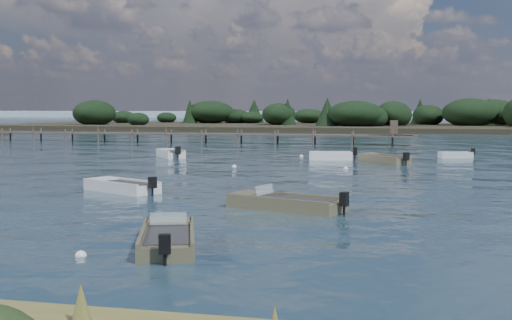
% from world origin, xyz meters
% --- Properties ---
extents(ground, '(400.00, 400.00, 0.00)m').
position_xyz_m(ground, '(0.00, 60.00, 0.00)').
color(ground, '#152531').
rests_on(ground, ground).
extents(dinghy_mid_white_a, '(5.07, 3.22, 1.18)m').
position_xyz_m(dinghy_mid_white_a, '(0.18, 2.47, 0.15)').
color(dinghy_mid_white_a, brown).
rests_on(dinghy_mid_white_a, ground).
extents(dinghy_near_olive, '(2.81, 4.58, 1.10)m').
position_xyz_m(dinghy_near_olive, '(-2.02, -5.12, 0.14)').
color(dinghy_near_olive, brown).
rests_on(dinghy_near_olive, ground).
extents(dinghy_extra_a, '(3.97, 4.59, 1.20)m').
position_xyz_m(dinghy_extra_a, '(3.49, 25.51, 0.17)').
color(dinghy_extra_a, brown).
rests_on(dinghy_extra_a, ground).
extents(dinghy_mid_grey, '(4.35, 3.20, 1.11)m').
position_xyz_m(dinghy_mid_grey, '(-8.59, 6.11, 0.15)').
color(dinghy_mid_grey, silver).
rests_on(dinghy_mid_grey, ground).
extents(tender_far_white, '(3.78, 1.88, 1.27)m').
position_xyz_m(tender_far_white, '(-0.63, 27.29, 0.18)').
color(tender_far_white, silver).
rests_on(tender_far_white, ground).
extents(tender_far_grey_b, '(2.95, 1.80, 0.99)m').
position_xyz_m(tender_far_grey_b, '(9.06, 31.26, 0.14)').
color(tender_far_grey_b, silver).
rests_on(tender_far_grey_b, ground).
extents(tender_far_grey, '(3.32, 3.76, 1.30)m').
position_xyz_m(tender_far_grey, '(-13.68, 26.75, 0.18)').
color(tender_far_grey, silver).
rests_on(tender_far_grey, ground).
extents(buoy_a, '(0.32, 0.32, 0.32)m').
position_xyz_m(buoy_a, '(-3.93, -6.80, 0.00)').
color(buoy_a, silver).
rests_on(buoy_a, ground).
extents(buoy_c, '(0.32, 0.32, 0.32)m').
position_xyz_m(buoy_c, '(-9.75, 9.85, 0.00)').
color(buoy_c, silver).
rests_on(buoy_c, ground).
extents(buoy_e, '(0.32, 0.32, 0.32)m').
position_xyz_m(buoy_e, '(-3.36, 30.08, 0.00)').
color(buoy_e, silver).
rests_on(buoy_e, ground).
extents(buoy_extra_a, '(0.32, 0.32, 0.32)m').
position_xyz_m(buoy_extra_a, '(1.14, 20.05, 0.00)').
color(buoy_extra_a, silver).
rests_on(buoy_extra_a, ground).
extents(buoy_extra_b, '(0.32, 0.32, 0.32)m').
position_xyz_m(buoy_extra_b, '(-6.49, 19.86, 0.00)').
color(buoy_extra_b, silver).
rests_on(buoy_extra_b, ground).
extents(jetty, '(64.50, 3.20, 3.40)m').
position_xyz_m(jetty, '(-21.74, 47.99, 0.98)').
color(jetty, '#4A3E36').
rests_on(jetty, ground).
extents(distant_haze, '(280.00, 20.00, 2.40)m').
position_xyz_m(distant_haze, '(-90.00, 230.00, 0.00)').
color(distant_haze, '#94AAB7').
rests_on(distant_haze, ground).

